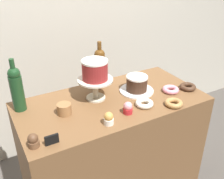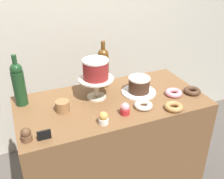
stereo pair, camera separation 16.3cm
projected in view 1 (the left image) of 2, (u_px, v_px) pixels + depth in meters
back_wall at (60, 10)px, 2.15m from camera, size 6.00×0.05×2.60m
display_counter at (112, 153)px, 1.88m from camera, size 1.20×0.60×0.88m
cake_stand_pedestal at (95, 85)px, 1.65m from camera, size 0.23×0.23×0.14m
white_layer_cake at (95, 70)px, 1.60m from camera, size 0.16×0.16×0.13m
silver_serving_platter at (136, 91)px, 1.78m from camera, size 0.23×0.23×0.01m
chocolate_round_cake at (137, 83)px, 1.75m from camera, size 0.14×0.14×0.10m
wine_bottle_amber at (100, 67)px, 1.79m from camera, size 0.08×0.08×0.33m
wine_bottle_green at (17, 88)px, 1.51m from camera, size 0.08×0.08×0.33m
cupcake_caramel at (109, 119)px, 1.43m from camera, size 0.06×0.06×0.07m
cupcake_chocolate at (33, 141)px, 1.26m from camera, size 0.06×0.06×0.07m
cupcake_strawberry at (128, 108)px, 1.53m from camera, size 0.06×0.06×0.07m
donut_pink at (171, 90)px, 1.77m from camera, size 0.11×0.11×0.03m
donut_sugar at (144, 103)px, 1.61m from camera, size 0.11×0.11×0.03m
donut_chocolate at (188, 87)px, 1.81m from camera, size 0.11×0.11×0.03m
donut_maple at (174, 103)px, 1.61m from camera, size 0.11×0.11×0.03m
cookie_stack at (64, 109)px, 1.52m from camera, size 0.08×0.08×0.07m
price_sign_chalkboard at (52, 140)px, 1.28m from camera, size 0.07×0.01×0.05m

